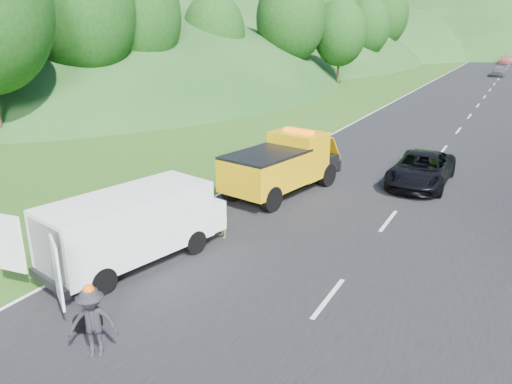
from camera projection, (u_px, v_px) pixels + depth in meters
The scene contains 13 objects.
ground at pixel (262, 246), 15.79m from camera, with size 320.00×320.00×0.00m, color #38661E.
road_surface at pixel (484, 97), 47.72m from camera, with size 14.00×200.00×0.02m, color black.
tree_line_left at pixel (337, 71), 74.32m from camera, with size 14.00×140.00×14.00m, color #205117, non-canonical shape.
tow_truck at pixel (283, 164), 20.38m from camera, with size 3.14×6.14×2.52m.
white_van at pixel (133, 224), 14.35m from camera, with size 3.83×6.44×2.15m.
woman at pixel (185, 219), 18.01m from camera, with size 0.59×0.43×1.62m, color silver.
child at pixel (222, 238), 16.40m from camera, with size 0.45×0.35×0.94m, color #C6C96B.
worker at pixel (97, 356), 10.58m from camera, with size 1.03×0.59×1.59m, color black.
suitcase at pixel (168, 205), 18.47m from camera, with size 0.39×0.22×0.63m, color #5E6048.
spare_tire at pixel (88, 326), 11.61m from camera, with size 0.67×0.67×0.20m, color black.
passing_suv at pixel (419, 185), 21.79m from camera, with size 2.30×4.99×1.39m, color black.
dist_car_a at pixel (498, 76), 66.26m from camera, with size 1.62×4.02×1.37m, color #48484D.
dist_car_c at pixel (505, 64), 86.61m from camera, with size 1.99×4.90×1.42m, color #AF5C57.
Camera 1 is at (6.72, -12.74, 6.69)m, focal length 35.00 mm.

